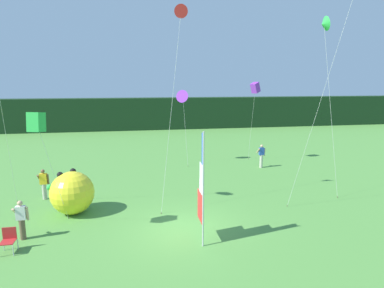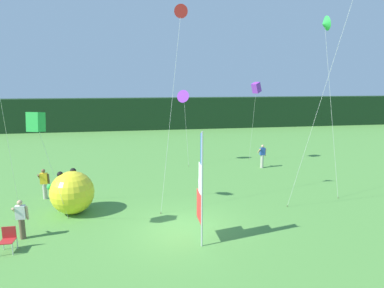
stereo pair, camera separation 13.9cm
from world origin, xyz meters
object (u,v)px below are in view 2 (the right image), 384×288
object	(u,v)px
inflatable_balloon	(72,192)
kite_green_box_4	(36,122)
banner_flag	(200,190)
kite_red_delta_2	(181,13)
person_mid_field	(44,183)
folding_chair	(8,238)
kite_purple_delta_0	(184,97)
person_near_banner	(21,218)
person_far_left	(262,156)
kite_green_delta_3	(325,25)
kite_purple_box_6	(256,88)

from	to	relation	value
inflatable_balloon	kite_green_box_4	size ratio (longest dim) A/B	0.42
banner_flag	kite_red_delta_2	xyz separation A→B (m)	(-0.10, 4.38, 7.13)
banner_flag	person_mid_field	xyz separation A→B (m)	(-7.16, 6.06, -1.23)
banner_flag	person_mid_field	distance (m)	9.47
banner_flag	inflatable_balloon	bearing A→B (deg)	144.37
folding_chair	kite_purple_delta_0	xyz separation A→B (m)	(8.21, 11.81, 4.50)
person_near_banner	person_far_left	xyz separation A→B (m)	(13.36, 8.61, 0.05)
inflatable_balloon	kite_red_delta_2	size ratio (longest dim) A/B	0.22
person_mid_field	inflatable_balloon	world-z (taller)	inflatable_balloon
person_near_banner	kite_red_delta_2	size ratio (longest dim) A/B	0.17
inflatable_balloon	kite_green_delta_3	world-z (taller)	kite_green_delta_3
folding_chair	kite_purple_box_6	world-z (taller)	kite_purple_box_6
banner_flag	kite_purple_delta_0	xyz separation A→B (m)	(1.19, 12.36, 2.91)
banner_flag	kite_purple_box_6	size ratio (longest dim) A/B	0.72
person_far_left	kite_purple_box_6	size ratio (longest dim) A/B	0.28
person_far_left	inflatable_balloon	size ratio (longest dim) A/B	0.81
person_far_left	kite_purple_box_6	world-z (taller)	kite_purple_box_6
kite_red_delta_2	kite_green_box_4	xyz separation A→B (m)	(-5.85, -2.99, -4.60)
person_mid_field	kite_purple_delta_0	bearing A→B (deg)	37.00
banner_flag	person_near_banner	size ratio (longest dim) A/B	2.75
person_mid_field	kite_green_box_4	size ratio (longest dim) A/B	0.32
kite_purple_delta_0	kite_green_box_4	size ratio (longest dim) A/B	1.10
person_far_left	kite_purple_delta_0	world-z (taller)	kite_purple_delta_0
folding_chair	kite_purple_delta_0	world-z (taller)	kite_purple_delta_0
inflatable_balloon	kite_purple_box_6	size ratio (longest dim) A/B	0.34
person_near_banner	inflatable_balloon	distance (m)	2.78
folding_chair	inflatable_balloon	bearing A→B (deg)	63.08
banner_flag	kite_red_delta_2	distance (m)	8.36
kite_green_delta_3	folding_chair	bearing A→B (deg)	-164.32
person_mid_field	kite_green_delta_3	distance (m)	16.64
person_mid_field	kite_green_delta_3	bearing A→B (deg)	-5.90
kite_purple_delta_0	kite_red_delta_2	xyz separation A→B (m)	(-1.29, -7.98, 4.21)
kite_purple_box_6	banner_flag	bearing A→B (deg)	-118.96
person_mid_field	kite_purple_delta_0	world-z (taller)	kite_purple_delta_0
person_far_left	kite_purple_delta_0	size ratio (longest dim) A/B	0.31
folding_chair	kite_purple_delta_0	size ratio (longest dim) A/B	0.16
kite_purple_box_6	folding_chair	bearing A→B (deg)	-140.33
person_mid_field	kite_green_box_4	xyz separation A→B (m)	(1.21, -4.68, 3.76)
person_far_left	kite_green_box_4	world-z (taller)	kite_green_box_4
banner_flag	inflatable_balloon	world-z (taller)	banner_flag
person_near_banner	person_mid_field	size ratio (longest dim) A/B	0.98
banner_flag	inflatable_balloon	size ratio (longest dim) A/B	2.09
kite_green_delta_3	kite_green_box_4	distance (m)	14.30
person_far_left	kite_purple_box_6	bearing A→B (deg)	90.06
banner_flag	kite_green_delta_3	xyz separation A→B (m)	(7.31, 4.57, 6.85)
banner_flag	kite_purple_delta_0	size ratio (longest dim) A/B	0.79
person_far_left	kite_red_delta_2	distance (m)	12.08
inflatable_balloon	kite_purple_box_6	bearing A→B (deg)	33.78
person_mid_field	kite_purple_box_6	xyz separation A→B (m)	(13.68, 5.71, 4.78)
folding_chair	kite_red_delta_2	distance (m)	11.77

